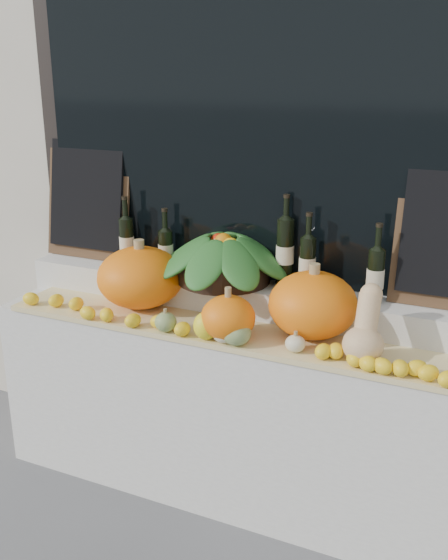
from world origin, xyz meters
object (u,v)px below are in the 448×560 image
at_px(produce_bowl, 224,257).
at_px(pumpkin_right, 313,305).
at_px(pumpkin_left, 140,277).
at_px(wine_bottle_tall, 285,251).
at_px(butternut_squash, 365,332).

bearing_deg(produce_bowl, pumpkin_right, -18.02).
relative_size(pumpkin_left, wine_bottle_tall, 0.98).
relative_size(pumpkin_left, pumpkin_right, 1.09).
bearing_deg(wine_bottle_tall, produce_bowl, -166.19).
bearing_deg(pumpkin_right, produce_bowl, 161.98).
bearing_deg(produce_bowl, butternut_squash, -22.05).
bearing_deg(pumpkin_left, produce_bowl, 22.54).
xyz_separation_m(pumpkin_right, produce_bowl, (-0.49, 0.16, 0.11)).
bearing_deg(pumpkin_right, butternut_squash, -29.16).
height_order(pumpkin_right, wine_bottle_tall, wine_bottle_tall).
xyz_separation_m(butternut_squash, wine_bottle_tall, (-0.47, 0.37, 0.18)).
bearing_deg(pumpkin_left, pumpkin_right, -0.38).
xyz_separation_m(produce_bowl, wine_bottle_tall, (0.28, 0.07, 0.04)).
bearing_deg(butternut_squash, produce_bowl, 157.95).
bearing_deg(pumpkin_left, wine_bottle_tall, 18.88).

